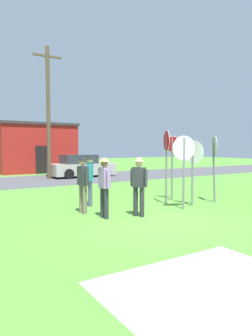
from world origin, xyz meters
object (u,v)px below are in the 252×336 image
(parked_car_on_street, at_px, (82,167))
(stop_sign_tallest, at_px, (166,153))
(person_in_blue, at_px, (89,177))
(person_in_dark_shirt, at_px, (104,184))
(stop_sign_rear_right, at_px, (184,159))
(stop_sign_nearest, at_px, (214,156))
(person_on_left, at_px, (83,182))
(utility_pole, at_px, (48,111))
(stop_sign_center_cluster, at_px, (193,161))
(person_holding_notes, at_px, (139,183))
(stop_sign_leaning_left, at_px, (172,158))

(parked_car_on_street, height_order, stop_sign_tallest, stop_sign_tallest)
(person_in_blue, distance_m, person_in_dark_shirt, 1.96)
(parked_car_on_street, bearing_deg, stop_sign_rear_right, -97.70)
(stop_sign_nearest, relative_size, person_on_left, 1.43)
(utility_pole, distance_m, stop_sign_center_cluster, 11.77)
(stop_sign_tallest, relative_size, person_on_left, 1.53)
(stop_sign_tallest, bearing_deg, stop_sign_rear_right, -94.18)
(stop_sign_center_cluster, distance_m, stop_sign_tallest, 0.96)
(utility_pole, relative_size, person_on_left, 4.75)
(stop_sign_tallest, bearing_deg, stop_sign_nearest, -19.61)
(person_holding_notes, bearing_deg, person_in_dark_shirt, 159.68)
(parked_car_on_street, xyz_separation_m, stop_sign_center_cluster, (-0.93, -11.49, 0.88))
(person_in_blue, bearing_deg, stop_sign_nearest, -23.26)
(stop_sign_leaning_left, bearing_deg, stop_sign_tallest, -143.36)
(person_in_dark_shirt, bearing_deg, stop_sign_nearest, 1.23)
(parked_car_on_street, distance_m, person_on_left, 11.58)
(parked_car_on_street, xyz_separation_m, person_in_blue, (-3.97, -9.60, 0.32))
(stop_sign_leaning_left, distance_m, person_on_left, 3.97)
(stop_sign_nearest, xyz_separation_m, stop_sign_rear_right, (-1.83, -0.35, -0.02))
(stop_sign_center_cluster, height_order, stop_sign_leaning_left, stop_sign_leaning_left)
(stop_sign_leaning_left, relative_size, person_in_dark_shirt, 1.42)
(stop_sign_nearest, relative_size, stop_sign_tallest, 0.93)
(stop_sign_rear_right, distance_m, person_in_dark_shirt, 2.92)
(parked_car_on_street, relative_size, stop_sign_rear_right, 1.78)
(stop_sign_leaning_left, bearing_deg, stop_sign_center_cluster, -97.02)
(stop_sign_rear_right, relative_size, stop_sign_tallest, 0.91)
(utility_pole, xyz_separation_m, person_in_dark_shirt, (-2.13, -11.38, -3.32))
(stop_sign_rear_right, distance_m, stop_sign_tallest, 0.99)
(stop_sign_center_cluster, height_order, person_on_left, stop_sign_center_cluster)
(parked_car_on_street, height_order, person_holding_notes, person_holding_notes)
(stop_sign_leaning_left, height_order, person_on_left, stop_sign_leaning_left)
(stop_sign_nearest, bearing_deg, stop_sign_tallest, 160.39)
(stop_sign_nearest, height_order, person_on_left, stop_sign_nearest)
(stop_sign_center_cluster, bearing_deg, parked_car_on_street, 85.39)
(stop_sign_rear_right, distance_m, stop_sign_leaning_left, 1.74)
(stop_sign_tallest, relative_size, person_in_dark_shirt, 1.53)
(stop_sign_center_cluster, relative_size, person_holding_notes, 1.31)
(parked_car_on_street, bearing_deg, person_in_dark_shirt, -110.98)
(stop_sign_leaning_left, height_order, stop_sign_tallest, stop_sign_tallest)
(person_holding_notes, relative_size, person_in_dark_shirt, 1.00)
(stop_sign_nearest, bearing_deg, stop_sign_center_cluster, -175.77)
(parked_car_on_street, distance_m, stop_sign_nearest, 11.45)
(stop_sign_nearest, bearing_deg, parked_car_on_street, 91.18)
(utility_pole, bearing_deg, person_in_blue, -100.14)
(stop_sign_tallest, distance_m, person_in_blue, 2.85)
(person_in_blue, bearing_deg, person_in_dark_shirt, -102.96)
(person_in_blue, bearing_deg, stop_sign_center_cluster, -31.89)
(stop_sign_center_cluster, distance_m, stop_sign_leaning_left, 1.28)
(person_on_left, bearing_deg, stop_sign_center_cluster, -13.44)
(stop_sign_rear_right, bearing_deg, stop_sign_nearest, 10.87)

